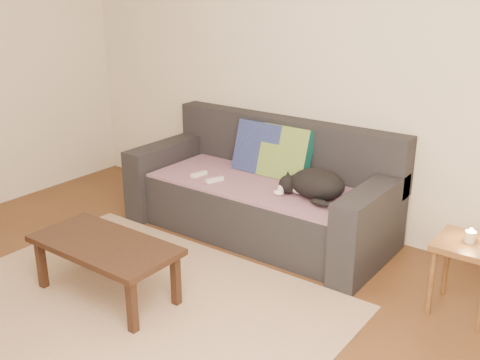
% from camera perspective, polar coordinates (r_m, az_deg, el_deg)
% --- Properties ---
extents(ground, '(4.50, 4.50, 0.00)m').
position_cam_1_polar(ground, '(3.57, -12.52, -13.50)').
color(ground, brown).
rests_on(ground, ground).
extents(back_wall, '(4.50, 0.04, 2.60)m').
position_cam_1_polar(back_wall, '(4.58, 5.56, 11.75)').
color(back_wall, beige).
rests_on(back_wall, ground).
extents(sofa, '(2.10, 0.94, 0.87)m').
position_cam_1_polar(sofa, '(4.48, 2.31, -1.48)').
color(sofa, '#232328').
rests_on(sofa, ground).
extents(throw_blanket, '(1.66, 0.74, 0.02)m').
position_cam_1_polar(throw_blanket, '(4.37, 1.65, -0.36)').
color(throw_blanket, '#3F274A').
rests_on(throw_blanket, sofa).
extents(cushion_navy, '(0.42, 0.22, 0.43)m').
position_cam_1_polar(cushion_navy, '(4.59, 1.99, 3.27)').
color(cushion_navy, '#151148').
rests_on(cushion_navy, throw_blanket).
extents(cushion_green, '(0.42, 0.23, 0.43)m').
position_cam_1_polar(cushion_green, '(4.46, 4.65, 2.72)').
color(cushion_green, '#0B4947').
rests_on(cushion_green, throw_blanket).
extents(cat, '(0.55, 0.43, 0.21)m').
position_cam_1_polar(cat, '(4.05, 7.59, -0.45)').
color(cat, black).
rests_on(cat, throw_blanket).
extents(wii_remote_a, '(0.06, 0.15, 0.03)m').
position_cam_1_polar(wii_remote_a, '(4.51, -4.18, 0.60)').
color(wii_remote_a, white).
rests_on(wii_remote_a, throw_blanket).
extents(wii_remote_b, '(0.08, 0.15, 0.03)m').
position_cam_1_polar(wii_remote_b, '(4.38, -2.57, 0.03)').
color(wii_remote_b, white).
rests_on(wii_remote_b, throw_blanket).
extents(side_table, '(0.37, 0.37, 0.47)m').
position_cam_1_polar(side_table, '(3.63, 22.12, -7.04)').
color(side_table, brown).
rests_on(side_table, ground).
extents(candle, '(0.06, 0.06, 0.09)m').
position_cam_1_polar(candle, '(3.58, 22.37, -5.33)').
color(candle, beige).
rests_on(candle, side_table).
extents(rug, '(2.50, 1.80, 0.01)m').
position_cam_1_polar(rug, '(3.65, -10.73, -12.46)').
color(rug, tan).
rests_on(rug, ground).
extents(coffee_table, '(0.96, 0.48, 0.39)m').
position_cam_1_polar(coffee_table, '(3.63, -13.57, -6.85)').
color(coffee_table, black).
rests_on(coffee_table, rug).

